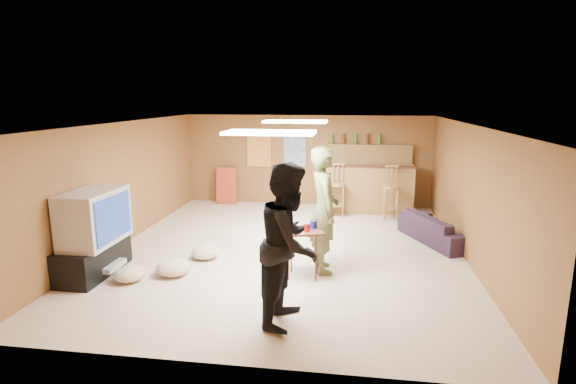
# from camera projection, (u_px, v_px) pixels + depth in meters

# --- Properties ---
(ground) EXTENTS (7.00, 7.00, 0.00)m
(ground) POSITION_uv_depth(u_px,v_px,m) (286.00, 250.00, 7.89)
(ground) COLOR #C4AC96
(ground) RESTS_ON ground
(ceiling) EXTENTS (6.00, 7.00, 0.02)m
(ceiling) POSITION_uv_depth(u_px,v_px,m) (286.00, 124.00, 7.43)
(ceiling) COLOR silver
(ceiling) RESTS_ON ground
(wall_back) EXTENTS (6.00, 0.02, 2.20)m
(wall_back) POSITION_uv_depth(u_px,v_px,m) (307.00, 160.00, 11.05)
(wall_back) COLOR brown
(wall_back) RESTS_ON ground
(wall_front) EXTENTS (6.00, 0.02, 2.20)m
(wall_front) POSITION_uv_depth(u_px,v_px,m) (233.00, 262.00, 4.27)
(wall_front) COLOR brown
(wall_front) RESTS_ON ground
(wall_left) EXTENTS (0.02, 7.00, 2.20)m
(wall_left) POSITION_uv_depth(u_px,v_px,m) (122.00, 184.00, 8.08)
(wall_left) COLOR brown
(wall_left) RESTS_ON ground
(wall_right) EXTENTS (0.02, 7.00, 2.20)m
(wall_right) POSITION_uv_depth(u_px,v_px,m) (470.00, 194.00, 7.24)
(wall_right) COLOR brown
(wall_right) RESTS_ON ground
(tv_stand) EXTENTS (0.55, 1.30, 0.50)m
(tv_stand) POSITION_uv_depth(u_px,v_px,m) (94.00, 258.00, 6.76)
(tv_stand) COLOR black
(tv_stand) RESTS_ON ground
(dvd_box) EXTENTS (0.35, 0.50, 0.08)m
(dvd_box) POSITION_uv_depth(u_px,v_px,m) (108.00, 266.00, 6.75)
(dvd_box) COLOR #B2B2B7
(dvd_box) RESTS_ON tv_stand
(tv_body) EXTENTS (0.60, 1.10, 0.80)m
(tv_body) POSITION_uv_depth(u_px,v_px,m) (94.00, 217.00, 6.62)
(tv_body) COLOR #B2B2B7
(tv_body) RESTS_ON tv_stand
(tv_screen) EXTENTS (0.02, 0.95, 0.65)m
(tv_screen) POSITION_uv_depth(u_px,v_px,m) (114.00, 218.00, 6.57)
(tv_screen) COLOR navy
(tv_screen) RESTS_ON tv_body
(bar_counter) EXTENTS (2.00, 0.60, 1.10)m
(bar_counter) POSITION_uv_depth(u_px,v_px,m) (369.00, 188.00, 10.42)
(bar_counter) COLOR olive
(bar_counter) RESTS_ON ground
(bar_lip) EXTENTS (2.10, 0.12, 0.05)m
(bar_lip) POSITION_uv_depth(u_px,v_px,m) (370.00, 167.00, 10.06)
(bar_lip) COLOR #441E16
(bar_lip) RESTS_ON bar_counter
(bar_shelf) EXTENTS (2.00, 0.18, 0.05)m
(bar_shelf) POSITION_uv_depth(u_px,v_px,m) (370.00, 146.00, 10.66)
(bar_shelf) COLOR olive
(bar_shelf) RESTS_ON bar_backing
(bar_backing) EXTENTS (2.00, 0.14, 0.60)m
(bar_backing) POSITION_uv_depth(u_px,v_px,m) (369.00, 158.00, 10.74)
(bar_backing) COLOR olive
(bar_backing) RESTS_ON bar_counter
(poster_left) EXTENTS (0.60, 0.03, 0.85)m
(poster_left) POSITION_uv_depth(u_px,v_px,m) (259.00, 150.00, 11.12)
(poster_left) COLOR #BF3F26
(poster_left) RESTS_ON wall_back
(poster_right) EXTENTS (0.55, 0.03, 0.80)m
(poster_right) POSITION_uv_depth(u_px,v_px,m) (295.00, 150.00, 11.00)
(poster_right) COLOR #334C99
(poster_right) RESTS_ON wall_back
(folding_chair_stack) EXTENTS (0.50, 0.26, 0.91)m
(folding_chair_stack) POSITION_uv_depth(u_px,v_px,m) (227.00, 186.00, 11.27)
(folding_chair_stack) COLOR #BC3C22
(folding_chair_stack) RESTS_ON ground
(ceiling_panel_front) EXTENTS (1.20, 0.60, 0.04)m
(ceiling_panel_front) POSITION_uv_depth(u_px,v_px,m) (270.00, 133.00, 5.98)
(ceiling_panel_front) COLOR white
(ceiling_panel_front) RESTS_ON ceiling
(ceiling_panel_back) EXTENTS (1.20, 0.60, 0.04)m
(ceiling_panel_back) POSITION_uv_depth(u_px,v_px,m) (295.00, 122.00, 8.60)
(ceiling_panel_back) COLOR white
(ceiling_panel_back) RESTS_ON ceiling
(person_olive) EXTENTS (0.63, 0.80, 1.93)m
(person_olive) POSITION_uv_depth(u_px,v_px,m) (324.00, 210.00, 6.77)
(person_olive) COLOR #60653A
(person_olive) RESTS_ON ground
(person_black) EXTENTS (0.85, 1.03, 1.92)m
(person_black) POSITION_uv_depth(u_px,v_px,m) (290.00, 244.00, 5.23)
(person_black) COLOR black
(person_black) RESTS_ON ground
(sofa) EXTENTS (1.32, 1.85, 0.50)m
(sofa) POSITION_uv_depth(u_px,v_px,m) (438.00, 229.00, 8.29)
(sofa) COLOR black
(sofa) RESTS_ON ground
(tray_table) EXTENTS (0.65, 0.58, 0.72)m
(tray_table) POSITION_uv_depth(u_px,v_px,m) (303.00, 253.00, 6.65)
(tray_table) COLOR #441E16
(tray_table) RESTS_ON ground
(cup_red_near) EXTENTS (0.10, 0.10, 0.10)m
(cup_red_near) POSITION_uv_depth(u_px,v_px,m) (294.00, 226.00, 6.62)
(cup_red_near) COLOR #B50C1B
(cup_red_near) RESTS_ON tray_table
(cup_red_far) EXTENTS (0.10, 0.10, 0.12)m
(cup_red_far) POSITION_uv_depth(u_px,v_px,m) (307.00, 227.00, 6.51)
(cup_red_far) COLOR #B50C1B
(cup_red_far) RESTS_ON tray_table
(cup_blue) EXTENTS (0.11, 0.11, 0.12)m
(cup_blue) POSITION_uv_depth(u_px,v_px,m) (313.00, 224.00, 6.65)
(cup_blue) COLOR #151993
(cup_blue) RESTS_ON tray_table
(bar_stool_left) EXTENTS (0.45, 0.45, 1.17)m
(bar_stool_left) POSITION_uv_depth(u_px,v_px,m) (338.00, 190.00, 10.02)
(bar_stool_left) COLOR olive
(bar_stool_left) RESTS_ON ground
(bar_stool_right) EXTENTS (0.44, 0.44, 1.12)m
(bar_stool_right) POSITION_uv_depth(u_px,v_px,m) (391.00, 194.00, 9.75)
(bar_stool_right) COLOR olive
(bar_stool_right) RESTS_ON ground
(cushion_near_tv) EXTENTS (0.67, 0.67, 0.23)m
(cushion_near_tv) POSITION_uv_depth(u_px,v_px,m) (173.00, 268.00, 6.76)
(cushion_near_tv) COLOR tan
(cushion_near_tv) RESTS_ON ground
(cushion_mid) EXTENTS (0.52, 0.52, 0.21)m
(cushion_mid) POSITION_uv_depth(u_px,v_px,m) (205.00, 252.00, 7.46)
(cushion_mid) COLOR tan
(cushion_mid) RESTS_ON ground
(cushion_far) EXTENTS (0.47, 0.47, 0.21)m
(cushion_far) POSITION_uv_depth(u_px,v_px,m) (129.00, 274.00, 6.55)
(cushion_far) COLOR tan
(cushion_far) RESTS_ON ground
(bottle_row) EXTENTS (1.20, 0.08, 0.26)m
(bottle_row) POSITION_uv_depth(u_px,v_px,m) (355.00, 139.00, 10.65)
(bottle_row) COLOR #3F7233
(bottle_row) RESTS_ON bar_shelf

